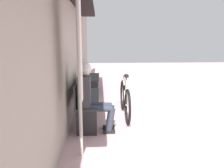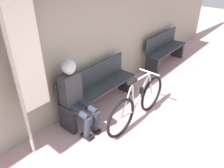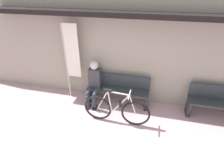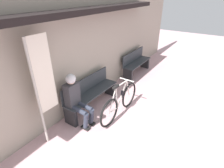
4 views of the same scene
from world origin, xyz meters
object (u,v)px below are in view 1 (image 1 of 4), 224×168
(park_bench_near, at_px, (86,99))
(bicycle, at_px, (125,99))
(person_seated, at_px, (90,93))
(park_bench_far, at_px, (91,78))
(banner_pole, at_px, (80,60))

(park_bench_near, distance_m, bicycle, 0.85)
(bicycle, relative_size, person_seated, 1.31)
(park_bench_near, height_order, bicycle, bicycle)
(park_bench_far, bearing_deg, person_seated, -178.02)
(park_bench_far, bearing_deg, bicycle, -161.98)
(bicycle, xyz_separation_m, person_seated, (-0.81, 0.72, 0.35))
(banner_pole, bearing_deg, park_bench_far, 0.17)
(banner_pole, bearing_deg, park_bench_near, 0.64)
(bicycle, height_order, person_seated, person_seated)
(park_bench_far, height_order, banner_pole, banner_pole)
(person_seated, height_order, park_bench_far, person_seated)
(person_seated, height_order, banner_pole, banner_pole)
(person_seated, bearing_deg, park_bench_near, 10.03)
(bicycle, height_order, banner_pole, banner_pole)
(bicycle, bearing_deg, park_bench_far, 18.02)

